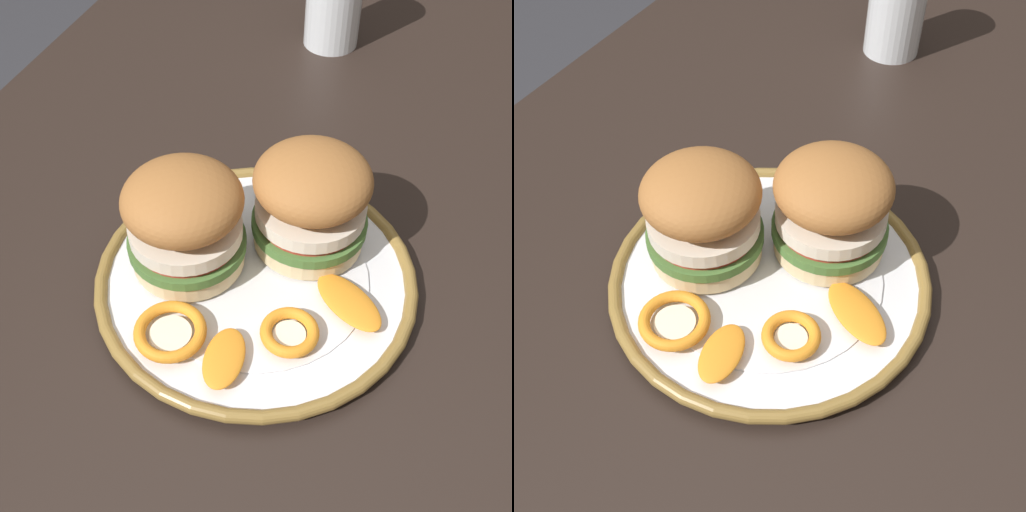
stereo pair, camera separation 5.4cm
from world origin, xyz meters
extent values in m
cube|color=black|center=(0.00, 0.00, 0.76)|extent=(1.34, 0.89, 0.03)
cube|color=black|center=(-0.61, -0.39, 0.37)|extent=(0.06, 0.06, 0.74)
cylinder|color=white|center=(0.03, -0.04, 0.78)|extent=(0.27, 0.27, 0.01)
torus|color=olive|center=(0.03, -0.04, 0.78)|extent=(0.29, 0.29, 0.01)
cylinder|color=white|center=(0.03, -0.04, 0.78)|extent=(0.20, 0.20, 0.00)
cylinder|color=beige|center=(0.04, -0.11, 0.80)|extent=(0.10, 0.10, 0.02)
cylinder|color=#477033|center=(0.04, -0.11, 0.81)|extent=(0.11, 0.11, 0.01)
cylinder|color=#BC3828|center=(0.04, -0.11, 0.82)|extent=(0.09, 0.09, 0.01)
cylinder|color=silver|center=(0.04, -0.11, 0.83)|extent=(0.10, 0.10, 0.01)
ellipsoid|color=#A36633|center=(0.04, -0.11, 0.86)|extent=(0.14, 0.14, 0.05)
cylinder|color=beige|center=(-0.02, -0.01, 0.80)|extent=(0.10, 0.10, 0.02)
cylinder|color=#477033|center=(-0.02, -0.01, 0.81)|extent=(0.11, 0.11, 0.01)
cylinder|color=#BC3828|center=(-0.02, -0.01, 0.82)|extent=(0.09, 0.09, 0.01)
cylinder|color=silver|center=(-0.02, -0.01, 0.83)|extent=(0.10, 0.10, 0.01)
ellipsoid|color=#A36633|center=(-0.02, -0.01, 0.86)|extent=(0.15, 0.15, 0.05)
torus|color=orange|center=(0.09, 0.01, 0.79)|extent=(0.07, 0.07, 0.01)
cylinder|color=#F4E5C6|center=(0.09, 0.01, 0.79)|extent=(0.03, 0.03, 0.00)
ellipsoid|color=orange|center=(0.04, 0.04, 0.79)|extent=(0.07, 0.08, 0.01)
ellipsoid|color=orange|center=(0.13, -0.04, 0.79)|extent=(0.06, 0.04, 0.01)
torus|color=orange|center=(0.12, -0.09, 0.79)|extent=(0.08, 0.08, 0.01)
cylinder|color=#F4E5C6|center=(0.12, -0.09, 0.79)|extent=(0.04, 0.04, 0.00)
cylinder|color=white|center=(-0.39, -0.10, 0.84)|extent=(0.07, 0.07, 0.14)
cylinder|color=orange|center=(-0.39, -0.10, 0.81)|extent=(0.06, 0.06, 0.08)
camera|label=1|loc=(0.38, 0.08, 1.24)|focal=45.31mm
camera|label=2|loc=(0.36, 0.13, 1.24)|focal=45.31mm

